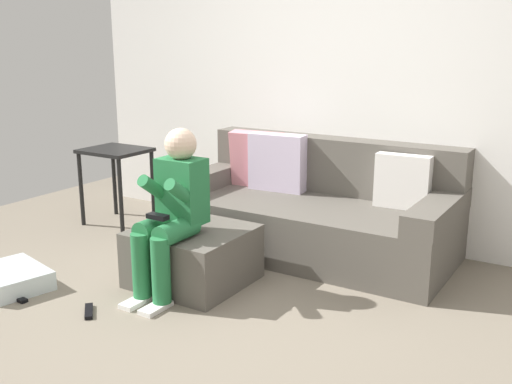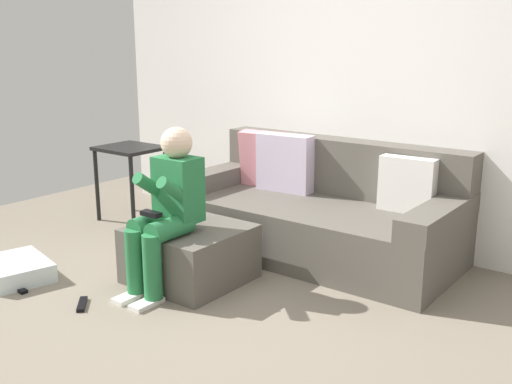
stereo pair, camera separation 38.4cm
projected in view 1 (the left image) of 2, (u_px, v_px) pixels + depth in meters
name	position (u px, v px, depth m)	size (l,w,h in m)	color
ground_plane	(192.00, 329.00, 3.38)	(6.38, 6.38, 0.00)	slate
wall_back	(344.00, 86.00, 4.74)	(4.90, 0.10, 2.46)	white
couch_sectional	(315.00, 210.00, 4.59)	(2.10, 0.98, 0.87)	#59544C
ottoman	(193.00, 256.00, 4.00)	(0.71, 0.68, 0.37)	#59544C
person_seated	(172.00, 208.00, 3.75)	(0.30, 0.60, 1.06)	#26723F
storage_bin	(11.00, 278.00, 3.94)	(0.50, 0.39, 0.13)	silver
side_table	(116.00, 162.00, 5.19)	(0.53, 0.46, 0.67)	black
remote_near_ottoman	(89.00, 311.00, 3.58)	(0.19, 0.05, 0.02)	black
remote_by_storage_bin	(19.00, 299.00, 3.75)	(0.14, 0.04, 0.02)	black
remote_under_side_table	(32.00, 272.00, 4.17)	(0.18, 0.04, 0.02)	black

